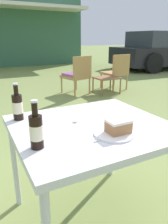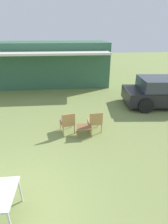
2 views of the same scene
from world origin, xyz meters
The scene contains 5 objects.
cabin_building centered at (-0.59, 10.29, 1.45)m, with size 9.78×4.30×2.88m.
parked_car centered at (6.39, 5.59, 0.69)m, with size 4.15×2.35×1.43m.
wicker_chair_cushioned centered at (1.48, 3.29, 0.45)m, with size 0.60×0.64×0.84m.
wicker_chair_plain centered at (2.52, 3.27, 0.46)m, with size 0.53×0.58×0.84m.
garden_side_table centered at (2.08, 3.02, 0.33)m, with size 0.53×0.45×0.37m.
Camera 2 is at (1.57, -2.50, 3.52)m, focal length 28.00 mm.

